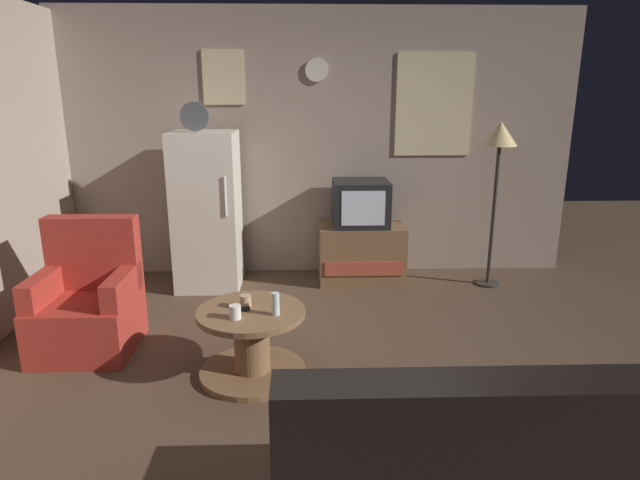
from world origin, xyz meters
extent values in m
plane|color=#4C3828|center=(0.00, 0.00, 0.00)|extent=(12.00, 12.00, 0.00)
cube|color=gray|center=(0.00, 2.45, 1.33)|extent=(5.20, 0.10, 2.65)
cube|color=beige|center=(1.16, 2.39, 1.72)|extent=(0.76, 0.02, 1.00)
cube|color=beige|center=(-0.92, 2.39, 1.99)|extent=(0.40, 0.02, 0.52)
cylinder|color=silver|center=(-0.01, 2.39, 2.05)|extent=(0.22, 0.03, 0.22)
cube|color=silver|center=(-1.07, 1.97, 0.75)|extent=(0.60, 0.60, 1.50)
cylinder|color=silver|center=(-0.85, 1.67, 0.95)|extent=(0.02, 0.02, 0.36)
cylinder|color=#4C4C51|center=(-1.12, 1.89, 1.64)|extent=(0.26, 0.04, 0.26)
cube|color=brown|center=(0.43, 2.08, 0.29)|extent=(0.84, 0.52, 0.58)
cube|color=#AD4733|center=(0.43, 1.81, 0.20)|extent=(0.76, 0.01, 0.14)
cube|color=black|center=(0.42, 2.08, 0.80)|extent=(0.54, 0.50, 0.44)
cube|color=silver|center=(0.42, 1.82, 0.80)|extent=(0.41, 0.01, 0.33)
cylinder|color=#332D28|center=(1.69, 1.91, 0.01)|extent=(0.24, 0.24, 0.02)
cylinder|color=#332D28|center=(1.69, 1.91, 0.70)|extent=(0.04, 0.04, 1.40)
cone|color=#F2D18C|center=(1.69, 1.91, 1.48)|extent=(0.32, 0.32, 0.22)
cylinder|color=brown|center=(-0.50, 0.19, 0.02)|extent=(0.72, 0.72, 0.04)
cylinder|color=brown|center=(-0.50, 0.19, 0.24)|extent=(0.24, 0.24, 0.43)
cylinder|color=brown|center=(-0.50, 0.19, 0.45)|extent=(0.72, 0.72, 0.04)
cylinder|color=silver|center=(-0.33, 0.10, 0.55)|extent=(0.05, 0.05, 0.15)
cylinder|color=silver|center=(-0.58, 0.05, 0.52)|extent=(0.08, 0.08, 0.09)
cylinder|color=tan|center=(-0.53, 0.22, 0.52)|extent=(0.08, 0.08, 0.09)
cube|color=black|center=(-0.58, 0.21, 0.48)|extent=(0.15, 0.11, 0.02)
cube|color=#A52D23|center=(-1.75, 0.59, 0.20)|extent=(0.68, 0.68, 0.40)
cube|color=#A52D23|center=(-1.75, 0.85, 0.68)|extent=(0.68, 0.16, 0.56)
cube|color=#A52D23|center=(-2.03, 0.59, 0.50)|extent=(0.12, 0.60, 0.20)
cube|color=#A52D23|center=(-1.47, 0.59, 0.50)|extent=(0.12, 0.60, 0.20)
cube|color=black|center=(0.59, -1.52, 0.66)|extent=(1.70, 0.20, 0.52)
camera|label=1|loc=(-0.14, -3.15, 1.88)|focal=30.54mm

